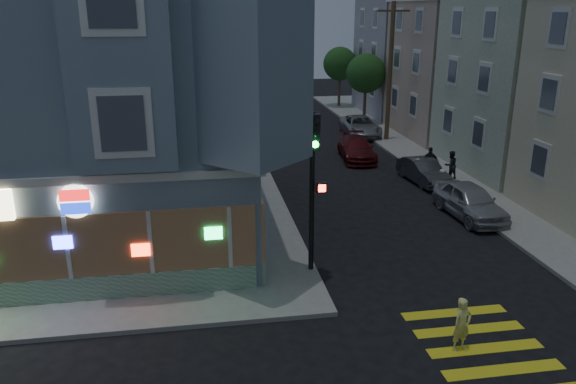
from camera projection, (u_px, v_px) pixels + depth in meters
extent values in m
plane|color=black|center=(242.00, 367.00, 14.27)|extent=(120.00, 120.00, 0.00)
cube|color=gray|center=(541.00, 137.00, 39.37)|extent=(24.00, 42.00, 0.15)
cube|color=gray|center=(61.00, 90.00, 21.90)|extent=(14.00, 14.00, 11.00)
cube|color=silver|center=(66.00, 132.00, 22.41)|extent=(14.30, 14.30, 0.25)
cube|color=#196B33|center=(32.00, 293.00, 16.87)|extent=(13.60, 0.12, 0.80)
cube|color=#382B1E|center=(25.00, 250.00, 16.44)|extent=(13.60, 0.10, 2.00)
cylinder|color=white|center=(75.00, 201.00, 16.16)|extent=(1.00, 0.12, 1.00)
cube|color=#A1AB94|center=(571.00, 72.00, 30.61)|extent=(12.00, 8.60, 10.50)
cube|color=tan|center=(488.00, 69.00, 39.28)|extent=(12.00, 8.60, 9.00)
cube|color=#9693A1|center=(436.00, 49.00, 47.49)|extent=(12.00, 8.60, 10.50)
cylinder|color=#4C3826|center=(390.00, 72.00, 37.18)|extent=(0.30, 0.30, 9.00)
cube|color=#4C3826|center=(393.00, 11.00, 35.97)|extent=(2.20, 0.12, 0.12)
cylinder|color=#4C3826|center=(365.00, 102.00, 43.74)|extent=(0.24, 0.24, 3.20)
sphere|color=#194017|center=(366.00, 73.00, 43.06)|extent=(3.00, 3.00, 3.00)
cylinder|color=#4C3826|center=(339.00, 88.00, 51.24)|extent=(0.24, 0.24, 3.20)
sphere|color=#194017|center=(340.00, 64.00, 50.56)|extent=(3.00, 3.00, 3.00)
imported|color=#ECED79|center=(462.00, 325.00, 14.79)|extent=(0.63, 0.50, 1.51)
imported|color=black|center=(451.00, 165.00, 29.31)|extent=(0.84, 0.73, 1.50)
imported|color=black|center=(430.00, 162.00, 29.78)|extent=(1.00, 0.67, 1.58)
imported|color=#A9ABB1|center=(470.00, 201.00, 24.30)|extent=(1.96, 4.43, 1.48)
imported|color=#3D3F42|center=(423.00, 171.00, 29.21)|extent=(1.70, 3.93, 1.26)
imported|color=#5C1518|center=(357.00, 148.00, 33.75)|extent=(2.34, 4.78, 1.34)
imported|color=#989CA2|center=(360.00, 126.00, 40.07)|extent=(2.62, 5.15, 1.39)
cylinder|color=black|center=(312.00, 194.00, 18.50)|extent=(0.17, 0.17, 5.44)
cube|color=black|center=(314.00, 132.00, 17.61)|extent=(0.37, 0.33, 1.14)
sphere|color=black|center=(316.00, 122.00, 17.34)|extent=(0.22, 0.22, 0.22)
sphere|color=black|center=(315.00, 133.00, 17.45)|extent=(0.22, 0.22, 0.22)
sphere|color=#19F23F|center=(315.00, 144.00, 17.56)|extent=(0.22, 0.22, 0.22)
cube|color=black|center=(321.00, 187.00, 18.27)|extent=(0.36, 0.24, 0.35)
cube|color=#FF2614|center=(322.00, 188.00, 18.16)|extent=(0.24, 0.02, 0.24)
cylinder|color=white|center=(442.00, 179.00, 28.45)|extent=(0.25, 0.25, 0.63)
sphere|color=white|center=(442.00, 172.00, 28.34)|extent=(0.27, 0.27, 0.27)
cylinder|color=white|center=(442.00, 178.00, 28.44)|extent=(0.47, 0.13, 0.13)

